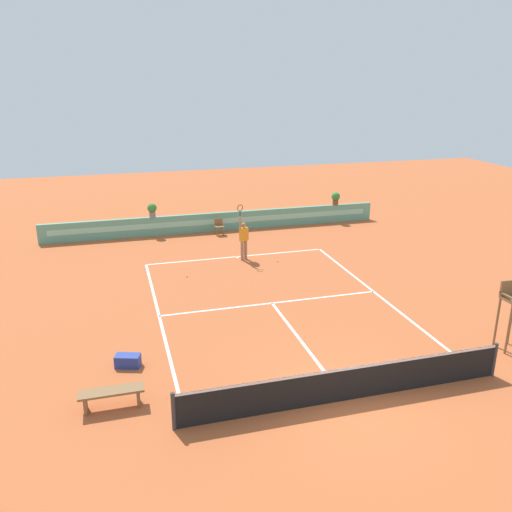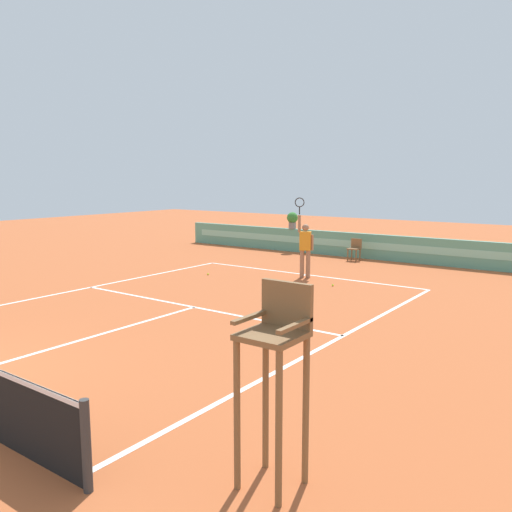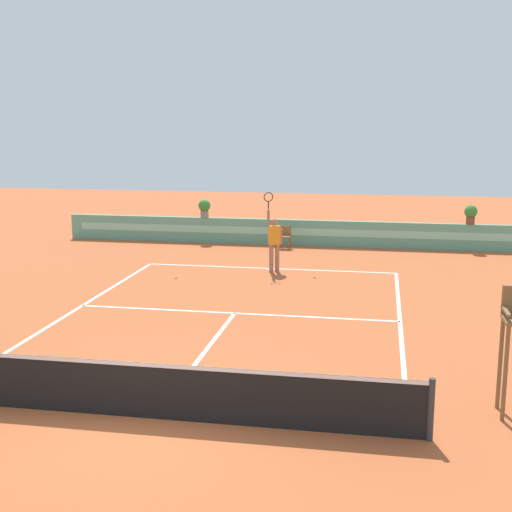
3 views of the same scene
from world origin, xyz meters
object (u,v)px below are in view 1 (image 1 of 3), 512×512
tennis_ball_near_baseline (278,261)px  potted_plant_far_right (336,198)px  bench_courtside (112,395)px  ball_kid_chair (219,226)px  gear_bag (128,361)px  tennis_player (244,237)px  tennis_ball_mid_court (187,276)px  potted_plant_left (152,209)px  umpire_chair (511,307)px

tennis_ball_near_baseline → potted_plant_far_right: potted_plant_far_right is taller
bench_courtside → tennis_ball_near_baseline: bench_courtside is taller
ball_kid_chair → gear_bag: (-5.29, -12.42, -0.30)m
ball_kid_chair → gear_bag: size_ratio=1.21×
bench_courtside → gear_bag: bearing=76.3°
bench_courtside → tennis_player: (6.01, 10.14, 0.67)m
tennis_ball_near_baseline → tennis_ball_mid_court: bearing=-169.1°
tennis_ball_mid_court → potted_plant_left: bearing=96.6°
potted_plant_left → tennis_ball_near_baseline: bearing=-48.7°
tennis_player → tennis_ball_near_baseline: tennis_player is taller
umpire_chair → gear_bag: 11.42m
potted_plant_far_right → tennis_player: bearing=-143.2°
tennis_player → potted_plant_far_right: tennis_player is taller
ball_kid_chair → tennis_ball_near_baseline: 5.21m
umpire_chair → tennis_ball_mid_court: 12.19m
umpire_chair → tennis_player: tennis_player is taller
tennis_ball_mid_court → potted_plant_far_right: size_ratio=0.09×
ball_kid_chair → potted_plant_far_right: (6.87, 0.73, 0.93)m
tennis_ball_mid_court → potted_plant_far_right: bearing=34.4°
gear_bag → tennis_ball_mid_court: bearing=67.9°
tennis_player → bench_courtside: bearing=-120.7°
potted_plant_left → potted_plant_far_right: (10.21, 0.00, 0.00)m
ball_kid_chair → potted_plant_left: bearing=167.6°
potted_plant_far_right → potted_plant_left: bearing=180.0°
bench_courtside → tennis_ball_near_baseline: (7.40, 9.45, -0.34)m
tennis_ball_mid_court → potted_plant_far_right: potted_plant_far_right is taller
ball_kid_chair → potted_plant_left: (-3.34, 0.73, 0.93)m
umpire_chair → ball_kid_chair: 15.58m
umpire_chair → gear_bag: umpire_chair is taller
umpire_chair → tennis_player: bearing=119.1°
tennis_player → potted_plant_far_right: bearing=36.8°
ball_kid_chair → tennis_player: (0.24, -4.24, 0.57)m
bench_courtside → gear_bag: (0.48, 1.96, -0.20)m
ball_kid_chair → potted_plant_far_right: size_ratio=1.17×
potted_plant_left → tennis_ball_mid_court: bearing=-83.4°
tennis_ball_mid_court → gear_bag: bearing=-112.1°
ball_kid_chair → potted_plant_left: 3.54m
tennis_ball_near_baseline → potted_plant_far_right: size_ratio=0.09×
ball_kid_chair → tennis_ball_near_baseline: (1.63, -4.93, -0.44)m
gear_bag → tennis_ball_mid_court: size_ratio=10.29×
ball_kid_chair → tennis_ball_mid_court: 6.31m
umpire_chair → tennis_ball_near_baseline: size_ratio=31.47×
gear_bag → tennis_player: 9.92m
potted_plant_left → potted_plant_far_right: same height
bench_courtside → potted_plant_left: (2.43, 15.11, 1.04)m
tennis_ball_near_baseline → gear_bag: bearing=-132.7°
potted_plant_left → potted_plant_far_right: size_ratio=1.00×
umpire_chair → tennis_player: (-5.65, 10.16, -0.29)m
gear_bag → potted_plant_left: 13.35m
umpire_chair → potted_plant_left: umpire_chair is taller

